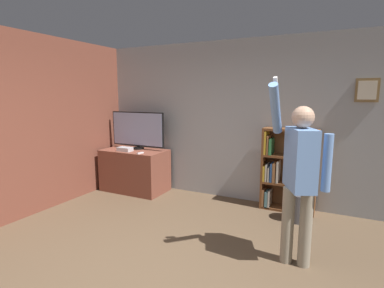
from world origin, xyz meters
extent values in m
cube|color=#9EA3A8|center=(0.00, 2.88, 1.35)|extent=(7.10, 0.06, 2.70)
cube|color=olive|center=(1.84, 2.84, 1.86)|extent=(0.30, 0.02, 0.33)
cube|color=beige|center=(1.84, 2.82, 1.86)|extent=(0.23, 0.01, 0.26)
cube|color=brown|center=(-2.58, 1.43, 1.35)|extent=(0.06, 4.45, 2.70)
cube|color=brown|center=(-1.87, 2.44, 0.39)|extent=(1.18, 0.68, 0.78)
cylinder|color=black|center=(-1.87, 2.56, 0.80)|extent=(0.22, 0.22, 0.03)
cylinder|color=black|center=(-1.87, 2.56, 0.84)|extent=(0.06, 0.06, 0.05)
cube|color=black|center=(-1.87, 2.56, 1.16)|extent=(1.14, 0.04, 0.64)
cube|color=#8C9EC6|center=(-1.87, 2.54, 1.16)|extent=(1.10, 0.01, 0.60)
cube|color=silver|center=(-1.95, 2.26, 0.82)|extent=(0.27, 0.16, 0.07)
cube|color=white|center=(-1.56, 2.19, 0.79)|extent=(0.06, 0.14, 0.02)
cube|color=brown|center=(0.49, 2.69, 0.65)|extent=(0.04, 0.28, 1.29)
cube|color=brown|center=(1.27, 2.69, 0.65)|extent=(0.04, 0.28, 1.29)
cube|color=brown|center=(0.88, 2.82, 0.65)|extent=(0.82, 0.01, 1.29)
cube|color=brown|center=(0.88, 2.69, 0.02)|extent=(0.74, 0.28, 0.04)
cube|color=brown|center=(0.88, 2.69, 0.43)|extent=(0.74, 0.28, 0.04)
cube|color=brown|center=(0.88, 2.69, 0.86)|extent=(0.74, 0.28, 0.04)
cube|color=brown|center=(0.88, 2.69, 1.27)|extent=(0.74, 0.28, 0.04)
cube|color=#99663D|center=(0.52, 2.66, 0.16)|extent=(0.03, 0.21, 0.29)
cube|color=#5B8E99|center=(0.58, 2.67, 0.15)|extent=(0.04, 0.24, 0.26)
cube|color=beige|center=(0.62, 2.67, 0.16)|extent=(0.03, 0.24, 0.27)
cube|color=gold|center=(0.52, 2.68, 0.57)|extent=(0.03, 0.26, 0.24)
cube|color=beige|center=(0.56, 2.68, 0.59)|extent=(0.03, 0.26, 0.27)
cube|color=beige|center=(0.60, 2.67, 0.56)|extent=(0.02, 0.24, 0.23)
cube|color=#2D569E|center=(0.63, 2.66, 0.60)|extent=(0.03, 0.23, 0.30)
cube|color=#99663D|center=(0.68, 2.67, 0.60)|extent=(0.04, 0.24, 0.31)
cube|color=beige|center=(0.73, 2.66, 0.62)|extent=(0.03, 0.22, 0.34)
cube|color=gold|center=(0.52, 2.68, 1.06)|extent=(0.03, 0.26, 0.36)
cube|color=#99663D|center=(0.56, 2.67, 1.03)|extent=(0.02, 0.23, 0.30)
cube|color=#338447|center=(0.60, 2.68, 1.00)|extent=(0.04, 0.26, 0.25)
cylinder|color=gray|center=(1.11, 1.15, 0.42)|extent=(0.13, 0.13, 0.84)
cylinder|color=gray|center=(1.29, 1.15, 0.42)|extent=(0.13, 0.13, 0.84)
cube|color=#6B93D1|center=(1.20, 1.15, 1.15)|extent=(0.39, 0.50, 0.63)
sphere|color=tan|center=(1.20, 1.15, 1.58)|extent=(0.22, 0.22, 0.22)
cylinder|color=#6B93D1|center=(1.45, 1.15, 1.14)|extent=(0.09, 0.09, 0.58)
cylinder|color=#6B93D1|center=(0.95, 1.04, 1.66)|extent=(0.09, 0.41, 0.53)
cube|color=white|center=(0.95, 0.98, 1.90)|extent=(0.04, 0.09, 0.14)
cylinder|color=#4C4C51|center=(1.09, 2.34, 0.20)|extent=(0.31, 0.31, 0.40)
camera|label=1|loc=(1.53, -2.01, 1.80)|focal=28.00mm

